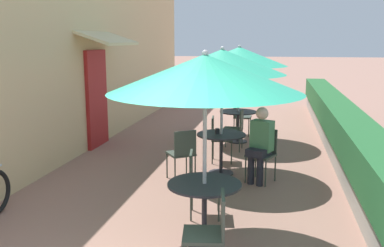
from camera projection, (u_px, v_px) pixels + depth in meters
cafe_facade_wall at (98, 50)px, 9.67m from camera, size 0.98×13.56×4.20m
planter_hedge at (338, 126)px, 9.00m from camera, size 0.60×12.56×1.01m
patio_table_near at (204, 198)px, 4.86m from camera, size 0.84×0.84×0.71m
patio_umbrella_near at (205, 74)px, 4.59m from camera, size 2.13×2.13×2.20m
cafe_chair_near_left at (211, 229)px, 4.12m from camera, size 0.46×0.46×0.87m
cafe_chair_near_right at (199, 178)px, 5.62m from camera, size 0.46×0.46×0.87m
patio_table_mid at (221, 144)px, 7.40m from camera, size 0.84×0.84×0.71m
patio_umbrella_mid at (222, 62)px, 7.13m from camera, size 2.13×2.13×2.20m
cafe_chair_mid_left at (183, 151)px, 7.03m from camera, size 0.56×0.56×0.87m
cafe_chair_mid_right at (263, 151)px, 7.04m from camera, size 0.53×0.53×0.87m
seated_patron_mid_right at (260, 142)px, 6.91m from camera, size 0.46×0.50×1.25m
cafe_chair_mid_back at (218, 135)px, 8.16m from camera, size 0.44×0.44×0.87m
coffee_cup_mid at (217, 131)px, 7.39m from camera, size 0.07×0.07×0.09m
patio_table_far at (238, 119)px, 9.76m from camera, size 0.84×0.84×0.71m
patio_umbrella_far at (239, 57)px, 9.49m from camera, size 2.13×2.13×2.20m
cafe_chair_far_left at (236, 126)px, 9.02m from camera, size 0.42×0.42×0.87m
cafe_chair_far_right at (240, 114)px, 10.51m from camera, size 0.42×0.42×0.87m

